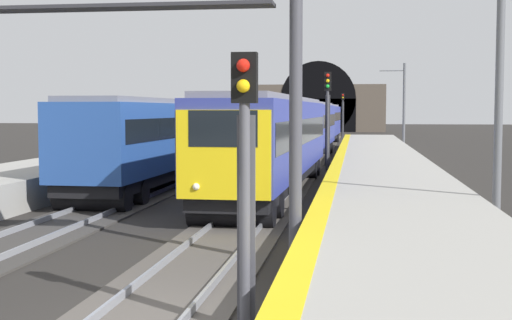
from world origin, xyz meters
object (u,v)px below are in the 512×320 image
Objects in this scene: train_adjacent_platform at (244,125)px; railway_signal_mid at (328,111)px; catenary_mast_near at (404,106)px; catenary_mast_far at (498,89)px; railway_signal_near at (245,168)px; overhead_signal_gantry at (85,38)px; railway_signal_far at (343,113)px; train_main_approaching at (306,127)px.

train_adjacent_platform is 15.03m from railway_signal_mid.
railway_signal_mid is at bearing 163.48° from catenary_mast_near.
catenary_mast_far is at bearing 14.73° from railway_signal_mid.
overhead_signal_gantry is at bearing -137.12° from railway_signal_near.
catenary_mast_near is at bearing -12.70° from overhead_signal_gantry.
railway_signal_far is 0.69× the size of catenary_mast_far.
catenary_mast_far reaches higher than railway_signal_near.
catenary_mast_far is (-62.49, -5.37, 0.87)m from railway_signal_far.
railway_signal_mid is at bearing -9.86° from overhead_signal_gantry.
catenary_mast_near is (18.07, -5.36, 0.35)m from railway_signal_mid.
catenary_mast_near is (47.64, -5.36, 1.14)m from railway_signal_near.
catenary_mast_far reaches higher than train_adjacent_platform.
train_main_approaching is at bearing -167.06° from railway_signal_mid.
railway_signal_far is (34.55, -1.73, 0.86)m from train_main_approaching.
railway_signal_mid is 0.77× the size of catenary_mast_near.
train_adjacent_platform is at bearing -170.82° from railway_signal_near.
railway_signal_near is 47.95m from catenary_mast_near.
train_adjacent_platform is 35.92m from catenary_mast_far.
railway_signal_near is (-42.86, -6.92, 0.31)m from train_adjacent_platform.
catenary_mast_far is at bearing -179.99° from catenary_mast_near.
catenary_mast_near is at bearing -67.59° from train_adjacent_platform.
overhead_signal_gantry is (4.66, 4.33, 2.46)m from railway_signal_near.
train_main_approaching is at bearing -136.80° from train_adjacent_platform.
train_adjacent_platform is at bearing -13.53° from railway_signal_far.
railway_signal_far is (28.78, -6.92, 0.87)m from train_adjacent_platform.
railway_signal_near reaches higher than train_main_approaching.
train_adjacent_platform is at bearing 3.89° from overhead_signal_gantry.
train_main_approaching is 34.60m from railway_signal_far.
overhead_signal_gantry is at bearing 167.30° from catenary_mast_near.
railway_signal_near is 0.60× the size of catenary_mast_near.
railway_signal_far is at bearing -180.00° from railway_signal_near.
train_main_approaching is at bearing -4.58° from overhead_signal_gantry.
train_adjacent_platform is 38.39m from overhead_signal_gantry.
railway_signal_near is at bearing 149.62° from catenary_mast_far.
railway_signal_mid is 1.04× the size of railway_signal_far.
catenary_mast_far is (-27.94, -7.10, 1.73)m from train_main_approaching.
railway_signal_mid is 42.08m from railway_signal_far.
train_adjacent_platform is at bearing 111.24° from catenary_mast_near.
railway_signal_near is at bearing -137.12° from overhead_signal_gantry.
railway_signal_mid is at bearing -180.00° from railway_signal_near.
railway_signal_mid is (-13.29, -6.92, 1.10)m from train_adjacent_platform.
train_main_approaching is 10.89× the size of railway_signal_far.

